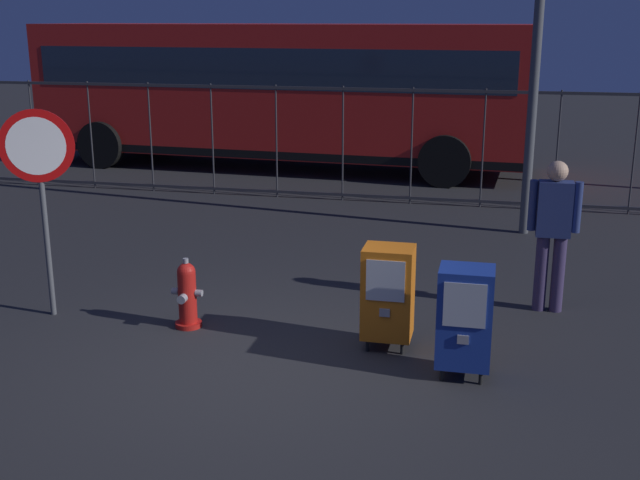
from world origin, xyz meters
TOP-DOWN VIEW (x-y plane):
  - ground_plane at (0.00, 0.00)m, footprint 60.00×60.00m
  - fire_hydrant at (-1.01, 0.75)m, footprint 0.33×0.32m
  - newspaper_box_primary at (1.09, 0.67)m, footprint 0.48×0.42m
  - newspaper_box_secondary at (1.85, 0.17)m, footprint 0.48×0.42m
  - stop_sign at (-2.58, 0.75)m, footprint 0.71×0.31m
  - pedestrian at (2.67, 2.08)m, footprint 0.55×0.22m
  - fence_barrier at (0.00, 7.00)m, footprint 18.03×0.04m
  - bus_near at (-2.52, 10.00)m, footprint 10.63×3.25m

SIDE VIEW (x-z plane):
  - ground_plane at x=0.00m, z-range 0.00..0.00m
  - fire_hydrant at x=-1.01m, z-range -0.02..0.72m
  - newspaper_box_primary at x=1.09m, z-range 0.06..1.08m
  - newspaper_box_secondary at x=1.85m, z-range 0.06..1.08m
  - pedestrian at x=2.67m, z-range 0.11..1.78m
  - fence_barrier at x=0.00m, z-range 0.02..2.02m
  - stop_sign at x=-2.58m, z-range 0.49..2.72m
  - bus_near at x=-2.52m, z-range 0.21..3.21m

